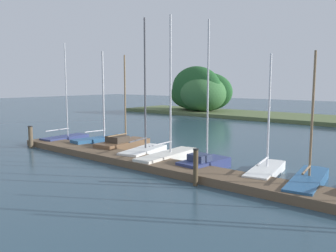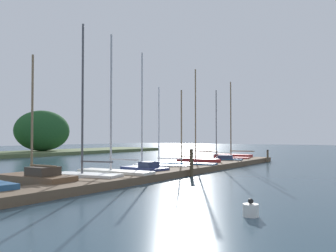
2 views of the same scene
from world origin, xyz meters
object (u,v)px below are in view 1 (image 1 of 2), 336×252
object	(u,v)px
sailboat_2	(124,144)
sailboat_4	(169,155)
sailboat_7	(308,180)
sailboat_0	(67,138)
sailboat_5	(205,162)
mooring_piling_0	(31,137)
sailboat_6	(266,170)
mooring_piling_1	(196,167)
sailboat_3	(145,150)
sailboat_1	(103,140)

from	to	relation	value
sailboat_2	sailboat_4	distance (m)	4.19
sailboat_4	sailboat_7	distance (m)	7.07
sailboat_0	sailboat_5	size ratio (longest dim) A/B	0.97
sailboat_4	sailboat_5	size ratio (longest dim) A/B	1.07
sailboat_5	mooring_piling_0	size ratio (longest dim) A/B	5.00
sailboat_0	sailboat_7	size ratio (longest dim) A/B	1.26
sailboat_4	sailboat_6	distance (m)	5.13
sailboat_7	mooring_piling_0	xyz separation A→B (m)	(-16.14, -2.77, 0.43)
sailboat_0	sailboat_5	distance (m)	11.45
sailboat_4	sailboat_7	world-z (taller)	sailboat_4
sailboat_4	mooring_piling_1	size ratio (longest dim) A/B	4.96
mooring_piling_1	sailboat_3	bearing A→B (deg)	153.27
sailboat_0	sailboat_4	distance (m)	9.09
sailboat_4	sailboat_5	distance (m)	2.36
sailboat_2	sailboat_3	size ratio (longest dim) A/B	0.76
sailboat_7	sailboat_0	bearing A→B (deg)	82.28
sailboat_6	mooring_piling_1	xyz separation A→B (m)	(-1.57, -3.20, 0.49)
mooring_piling_1	sailboat_0	bearing A→B (deg)	168.45
sailboat_1	sailboat_3	world-z (taller)	sailboat_3
sailboat_1	sailboat_5	distance (m)	8.78
sailboat_0	sailboat_7	distance (m)	16.16
sailboat_0	mooring_piling_1	distance (m)	12.89
mooring_piling_1	sailboat_7	bearing A→B (deg)	37.42
sailboat_1	mooring_piling_0	world-z (taller)	sailboat_1
sailboat_7	mooring_piling_1	xyz separation A→B (m)	(-3.55, -2.71, 0.48)
mooring_piling_0	mooring_piling_1	xyz separation A→B (m)	(12.60, 0.06, 0.06)
sailboat_1	sailboat_5	xyz separation A→B (m)	(8.71, -1.04, 0.00)
sailboat_0	sailboat_4	world-z (taller)	sailboat_4
sailboat_5	sailboat_7	size ratio (longest dim) A/B	1.30
sailboat_2	mooring_piling_1	xyz separation A→B (m)	(7.66, -3.26, 0.39)
sailboat_0	sailboat_6	bearing A→B (deg)	-90.87
sailboat_3	sailboat_5	bearing A→B (deg)	-105.92
sailboat_4	sailboat_6	xyz separation A→B (m)	(5.09, 0.60, -0.09)
sailboat_3	mooring_piling_0	distance (m)	7.74
sailboat_1	sailboat_7	size ratio (longest dim) A/B	1.14
mooring_piling_0	mooring_piling_1	world-z (taller)	mooring_piling_1
sailboat_2	sailboat_5	distance (m)	6.55
sailboat_7	mooring_piling_0	size ratio (longest dim) A/B	3.83
sailboat_0	sailboat_2	world-z (taller)	sailboat_0
sailboat_6	sailboat_4	bearing A→B (deg)	86.56
sailboat_4	mooring_piling_0	size ratio (longest dim) A/B	5.36
sailboat_0	sailboat_4	xyz separation A→B (m)	(9.09, 0.02, 0.07)
sailboat_6	mooring_piling_0	bearing A→B (deg)	92.80
sailboat_7	sailboat_5	bearing A→B (deg)	85.17
sailboat_3	sailboat_4	distance (m)	1.86
sailboat_0	mooring_piling_0	world-z (taller)	sailboat_0
sailboat_1	mooring_piling_0	size ratio (longest dim) A/B	4.35
sailboat_4	mooring_piling_1	xyz separation A→B (m)	(3.52, -2.60, 0.40)
sailboat_4	sailboat_1	bearing A→B (deg)	78.82
sailboat_5	sailboat_0	bearing A→B (deg)	95.07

